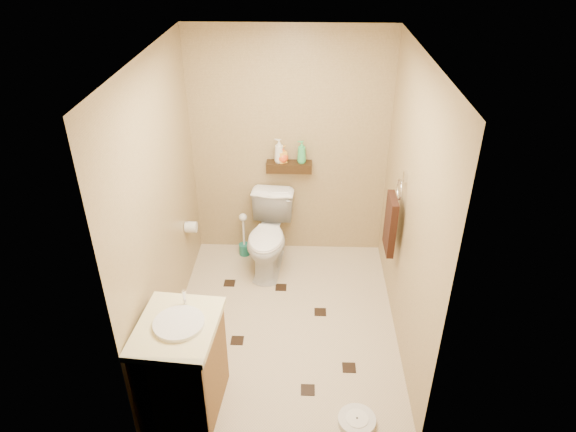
{
  "coord_description": "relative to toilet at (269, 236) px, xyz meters",
  "views": [
    {
      "loc": [
        0.16,
        -3.56,
        3.24
      ],
      "look_at": [
        0.02,
        0.25,
        0.98
      ],
      "focal_mm": 32.0,
      "sensor_mm": 36.0,
      "label": 1
    }
  ],
  "objects": [
    {
      "name": "ceiling",
      "position": [
        0.2,
        -0.83,
        2.01
      ],
      "size": [
        2.0,
        2.5,
        0.02
      ],
      "primitive_type": "cube",
      "color": "silver",
      "rests_on": "wall_back"
    },
    {
      "name": "vanity",
      "position": [
        -0.5,
        -1.78,
        0.02
      ],
      "size": [
        0.6,
        0.71,
        0.94
      ],
      "rotation": [
        0.0,
        0.0,
        -0.08
      ],
      "color": "brown",
      "rests_on": "ground"
    },
    {
      "name": "wall_shelf",
      "position": [
        0.2,
        0.34,
        0.63
      ],
      "size": [
        0.46,
        0.14,
        0.1
      ],
      "primitive_type": "cube",
      "color": "#321F0D",
      "rests_on": "wall_back"
    },
    {
      "name": "bottle_b",
      "position": [
        0.13,
        0.34,
        0.77
      ],
      "size": [
        0.11,
        0.11,
        0.18
      ],
      "primitive_type": "imported",
      "rotation": [
        0.0,
        0.0,
        2.06
      ],
      "color": "#FFAE35",
      "rests_on": "wall_shelf"
    },
    {
      "name": "wall_right",
      "position": [
        1.2,
        -0.83,
        0.81
      ],
      "size": [
        0.04,
        2.5,
        2.4
      ],
      "primitive_type": "cube",
      "color": "#A0875B",
      "rests_on": "ground"
    },
    {
      "name": "toilet",
      "position": [
        0.0,
        0.0,
        0.0
      ],
      "size": [
        0.5,
        0.81,
        0.78
      ],
      "primitive_type": "imported",
      "rotation": [
        0.0,
        0.0,
        -0.09
      ],
      "color": "white",
      "rests_on": "ground"
    },
    {
      "name": "ground",
      "position": [
        0.2,
        -0.83,
        -0.39
      ],
      "size": [
        2.5,
        2.5,
        0.0
      ],
      "primitive_type": "plane",
      "color": "#C4B190",
      "rests_on": "ground"
    },
    {
      "name": "toilet_brush",
      "position": [
        -0.29,
        0.24,
        -0.21
      ],
      "size": [
        0.12,
        0.12,
        0.51
      ],
      "color": "#1B6C5D",
      "rests_on": "ground"
    },
    {
      "name": "bottle_d",
      "position": [
        0.32,
        0.34,
        0.79
      ],
      "size": [
        0.1,
        0.1,
        0.23
      ],
      "primitive_type": "imported",
      "rotation": [
        0.0,
        0.0,
        4.89
      ],
      "color": "#38A95D",
      "rests_on": "wall_shelf"
    },
    {
      "name": "wall_front",
      "position": [
        0.2,
        -2.08,
        0.81
      ],
      "size": [
        2.0,
        0.04,
        2.4
      ],
      "primitive_type": "cube",
      "color": "#A0875B",
      "rests_on": "ground"
    },
    {
      "name": "wall_left",
      "position": [
        -0.8,
        -0.83,
        0.81
      ],
      "size": [
        0.04,
        2.5,
        2.4
      ],
      "primitive_type": "cube",
      "color": "#A0875B",
      "rests_on": "ground"
    },
    {
      "name": "bottle_a",
      "position": [
        0.1,
        0.34,
        0.8
      ],
      "size": [
        0.11,
        0.11,
        0.25
      ],
      "primitive_type": "imported",
      "rotation": [
        0.0,
        0.0,
        4.59
      ],
      "color": "silver",
      "rests_on": "wall_shelf"
    },
    {
      "name": "toilet_paper",
      "position": [
        -0.74,
        -0.18,
        0.21
      ],
      "size": [
        0.12,
        0.11,
        0.12
      ],
      "color": "silver",
      "rests_on": "wall_left"
    },
    {
      "name": "towel_ring",
      "position": [
        1.11,
        -0.58,
        0.55
      ],
      "size": [
        0.12,
        0.3,
        0.76
      ],
      "color": "silver",
      "rests_on": "wall_right"
    },
    {
      "name": "wall_back",
      "position": [
        0.2,
        0.42,
        0.81
      ],
      "size": [
        2.0,
        0.04,
        2.4
      ],
      "primitive_type": "cube",
      "color": "#A0875B",
      "rests_on": "ground"
    },
    {
      "name": "bathroom_scale",
      "position": [
        0.77,
        -1.9,
        -0.37
      ],
      "size": [
        0.29,
        0.29,
        0.06
      ],
      "rotation": [
        0.0,
        0.0,
        0.05
      ],
      "color": "silver",
      "rests_on": "ground"
    },
    {
      "name": "bottle_c",
      "position": [
        0.13,
        0.34,
        0.75
      ],
      "size": [
        0.12,
        0.12,
        0.15
      ],
      "primitive_type": "imported",
      "rotation": [
        0.0,
        0.0,
        0.06
      ],
      "color": "#F6511D",
      "rests_on": "wall_shelf"
    },
    {
      "name": "floor_accents",
      "position": [
        0.21,
        -0.9,
        -0.39
      ],
      "size": [
        1.25,
        1.43,
        0.01
      ],
      "color": "black",
      "rests_on": "ground"
    }
  ]
}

